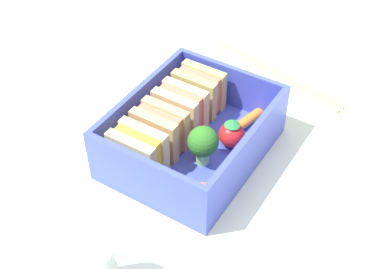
{
  "coord_description": "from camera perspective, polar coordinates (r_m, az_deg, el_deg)",
  "views": [
    {
      "loc": [
        -33.57,
        -20.91,
        39.63
      ],
      "look_at": [
        0.0,
        0.0,
        2.7
      ],
      "focal_mm": 50.0,
      "sensor_mm": 36.0,
      "label": 1
    }
  ],
  "objects": [
    {
      "name": "ground_plane",
      "position": [
        0.57,
        0.0,
        -2.73
      ],
      "size": [
        120.0,
        120.0,
        2.0
      ],
      "primitive_type": "cube",
      "color": "silver"
    },
    {
      "name": "chopstick_pair",
      "position": [
        0.67,
        8.92,
        6.54
      ],
      "size": [
        6.03,
        19.0,
        0.7
      ],
      "color": "tan",
      "rests_on": "ground_plane"
    },
    {
      "name": "sandwich_center_right",
      "position": [
        0.58,
        0.74,
        4.72
      ],
      "size": [
        3.11,
        5.2,
        4.67
      ],
      "color": "tan",
      "rests_on": "bento_tray"
    },
    {
      "name": "sandwich_center",
      "position": [
        0.56,
        -1.26,
        2.7
      ],
      "size": [
        3.11,
        5.2,
        4.67
      ],
      "color": "#D8B686",
      "rests_on": "bento_tray"
    },
    {
      "name": "bento_tray",
      "position": [
        0.56,
        0.0,
        -1.58
      ],
      "size": [
        16.71,
        13.36,
        1.2
      ],
      "primitive_type": "cube",
      "color": "#4051CE",
      "rests_on": "ground_plane"
    },
    {
      "name": "sandwich_left",
      "position": [
        0.51,
        -5.77,
        -1.88
      ],
      "size": [
        3.11,
        5.2,
        4.67
      ],
      "color": "beige",
      "rests_on": "bento_tray"
    },
    {
      "name": "strawberry_far_left",
      "position": [
        0.54,
        4.26,
        0.07
      ],
      "size": [
        2.7,
        2.7,
        3.3
      ],
      "color": "red",
      "rests_on": "bento_tray"
    },
    {
      "name": "sandwich_center_left",
      "position": [
        0.53,
        -3.42,
        0.5
      ],
      "size": [
        3.11,
        5.2,
        4.67
      ],
      "color": "tan",
      "rests_on": "bento_tray"
    },
    {
      "name": "broccoli_floret",
      "position": [
        0.52,
        1.19,
        -0.9
      ],
      "size": [
        3.09,
        3.09,
        4.37
      ],
      "color": "#92CD67",
      "rests_on": "bento_tray"
    },
    {
      "name": "carrot_stick_left",
      "position": [
        0.5,
        -0.74,
        -5.79
      ],
      "size": [
        3.04,
        4.06,
        1.31
      ],
      "primitive_type": "cylinder",
      "rotation": [
        1.57,
        0.0,
        3.65
      ],
      "color": "orange",
      "rests_on": "bento_tray"
    },
    {
      "name": "carrot_stick_far_left",
      "position": [
        0.57,
        5.71,
        1.33
      ],
      "size": [
        5.34,
        2.33,
        1.09
      ],
      "primitive_type": "cylinder",
      "rotation": [
        1.57,
        0.0,
        1.33
      ],
      "color": "orange",
      "rests_on": "bento_tray"
    },
    {
      "name": "bento_rim",
      "position": [
        0.53,
        0.0,
        0.76
      ],
      "size": [
        16.71,
        13.36,
        4.93
      ],
      "color": "#4051CE",
      "rests_on": "bento_tray"
    }
  ]
}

